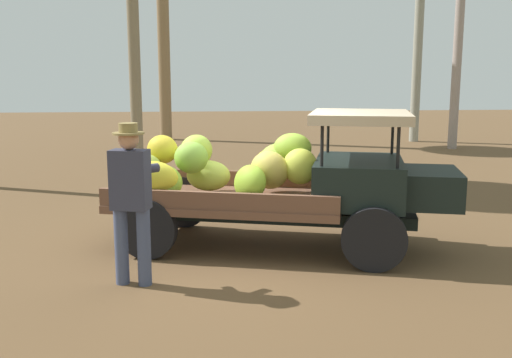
{
  "coord_description": "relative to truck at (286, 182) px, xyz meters",
  "views": [
    {
      "loc": [
        -0.56,
        -7.42,
        2.29
      ],
      "look_at": [
        0.15,
        0.18,
        0.92
      ],
      "focal_mm": 40.77,
      "sensor_mm": 36.0,
      "label": 1
    }
  ],
  "objects": [
    {
      "name": "truck",
      "position": [
        0.0,
        0.0,
        0.0
      ],
      "size": [
        4.66,
        2.68,
        1.83
      ],
      "rotation": [
        0.0,
        0.0,
        -0.27
      ],
      "color": "black",
      "rests_on": "ground"
    },
    {
      "name": "ground_plane",
      "position": [
        -0.54,
        -0.05,
        -0.9
      ],
      "size": [
        60.0,
        60.0,
        0.0
      ],
      "primitive_type": "plane",
      "color": "brown"
    },
    {
      "name": "farmer",
      "position": [
        -1.88,
        -1.22,
        0.12
      ],
      "size": [
        0.54,
        0.5,
        1.79
      ],
      "rotation": [
        0.0,
        0.0,
        1.32
      ],
      "color": "#475172",
      "rests_on": "ground"
    }
  ]
}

